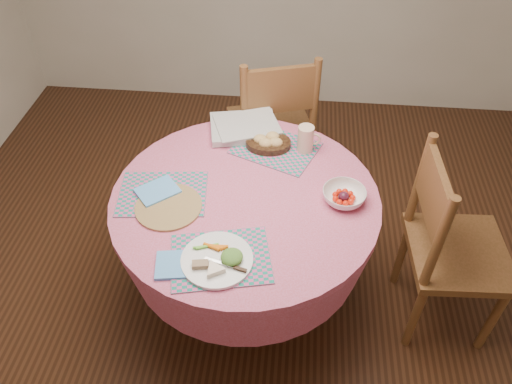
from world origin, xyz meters
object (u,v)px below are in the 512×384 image
chair_back (273,125)px  bread_bowl (268,142)px  fruit_bowl (344,196)px  latte_mug (306,139)px  dinner_plate (218,259)px  dining_table (246,225)px  chair_right (448,246)px  wicker_trivet (169,207)px

chair_back → bread_bowl: bearing=74.0°
chair_back → fruit_bowl: bearing=97.7°
latte_mug → fruit_bowl: latte_mug is taller
chair_back → dinner_plate: chair_back is taller
dining_table → chair_right: chair_right is taller
bread_bowl → latte_mug: latte_mug is taller
dining_table → bread_bowl: size_ratio=5.39×
dinner_plate → fruit_bowl: size_ratio=1.20×
dining_table → fruit_bowl: 0.50m
bread_bowl → chair_back: bearing=90.6°
dinner_plate → bread_bowl: bread_bowl is taller
wicker_trivet → latte_mug: size_ratio=2.18×
bread_bowl → wicker_trivet: bearing=-130.6°
chair_right → latte_mug: size_ratio=7.51×
chair_back → wicker_trivet: 1.05m
chair_right → latte_mug: bearing=58.1°
chair_right → bread_bowl: bearing=63.1°
chair_right → latte_mug: (-0.70, 0.39, 0.29)m
chair_right → dinner_plate: 1.11m
dinner_plate → chair_right: bearing=20.0°
dining_table → chair_back: bearing=85.2°
chair_back → bread_bowl: (0.00, -0.47, 0.24)m
dining_table → wicker_trivet: size_ratio=4.13×
dinner_plate → latte_mug: (0.33, 0.76, 0.05)m
dinner_plate → latte_mug: size_ratio=2.12×
chair_right → wicker_trivet: bearing=90.8°
bread_bowl → latte_mug: (0.19, -0.01, 0.04)m
fruit_bowl → wicker_trivet: bearing=-171.2°
latte_mug → fruit_bowl: 0.40m
dinner_plate → latte_mug: 0.83m
chair_back → dinner_plate: bearing=67.2°
chair_right → dining_table: bearing=85.7°
fruit_bowl → chair_right: bearing=-4.0°
wicker_trivet → bread_bowl: bread_bowl is taller
dining_table → chair_back: size_ratio=1.18×
bread_bowl → latte_mug: bearing=-2.4°
chair_back → bread_bowl: size_ratio=4.57×
bread_bowl → fruit_bowl: (0.37, -0.36, -0.00)m
dinner_plate → chair_back: bearing=83.8°
bread_bowl → fruit_bowl: bread_bowl is taller
dining_table → bread_bowl: 0.44m
chair_back → latte_mug: chair_back is taller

